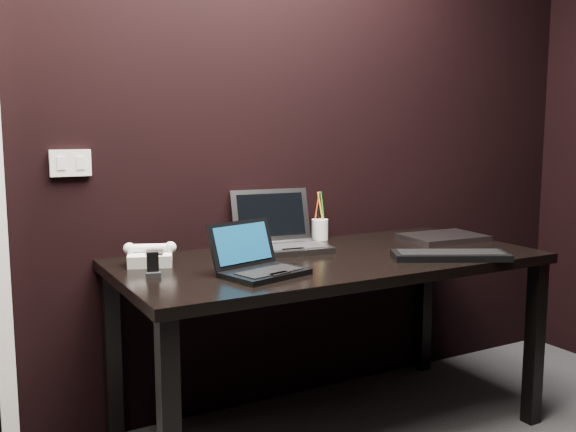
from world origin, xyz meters
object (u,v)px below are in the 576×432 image
ext_keyboard (450,255)px  mobile_phone (153,268)px  desk (331,275)px  netbook (258,264)px  closed_laptop (443,237)px  silver_laptop (281,239)px  desk_phone (150,256)px  pen_cup (320,229)px

ext_keyboard → mobile_phone: bearing=166.6°
desk → netbook: size_ratio=5.08×
netbook → closed_laptop: bearing=11.6°
silver_laptop → closed_laptop: bearing=-11.3°
silver_laptop → desk_phone: size_ratio=1.91×
silver_laptop → closed_laptop: size_ratio=1.04×
closed_laptop → desk_phone: desk_phone is taller
desk_phone → netbook: bearing=-49.3°
closed_laptop → desk_phone: (-1.34, 0.12, 0.02)m
silver_laptop → pen_cup: silver_laptop is taller
silver_laptop → ext_keyboard: (0.49, -0.49, -0.03)m
desk → closed_laptop: bearing=6.1°
desk_phone → pen_cup: pen_cup is taller
desk_phone → mobile_phone: bearing=-104.4°
ext_keyboard → mobile_phone: mobile_phone is taller
desk → pen_cup: size_ratio=7.63×
silver_laptop → closed_laptop: (0.76, -0.15, -0.03)m
netbook → ext_keyboard: (0.78, -0.12, -0.02)m
mobile_phone → silver_laptop: bearing=19.8°
netbook → desk_phone: 0.44m
closed_laptop → mobile_phone: size_ratio=4.36×
mobile_phone → closed_laptop: bearing=3.0°
desk_phone → pen_cup: (0.85, 0.16, 0.02)m
netbook → closed_laptop: (1.05, 0.22, -0.02)m
desk_phone → silver_laptop: bearing=3.5°
pen_cup → mobile_phone: bearing=-158.6°
ext_keyboard → netbook: bearing=171.2°
silver_laptop → desk_phone: (-0.58, -0.04, -0.01)m
desk → closed_laptop: (0.66, 0.07, 0.09)m
ext_keyboard → pen_cup: 0.66m
ext_keyboard → desk: bearing=145.4°
ext_keyboard → desk_phone: bearing=156.9°
silver_laptop → mobile_phone: silver_laptop is taller
silver_laptop → mobile_phone: (-0.62, -0.22, -0.01)m
silver_laptop → desk_phone: 0.58m
ext_keyboard → mobile_phone: (-1.12, 0.27, 0.02)m
desk → netbook: netbook is taller
desk → silver_laptop: bearing=115.6°
desk_phone → ext_keyboard: bearing=-23.1°
ext_keyboard → closed_laptop: bearing=51.3°
ext_keyboard → desk_phone: size_ratio=2.31×
desk → desk_phone: 0.72m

